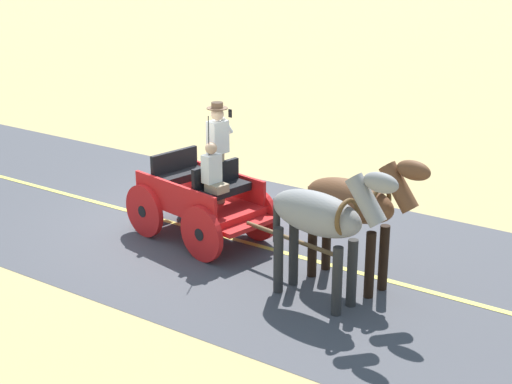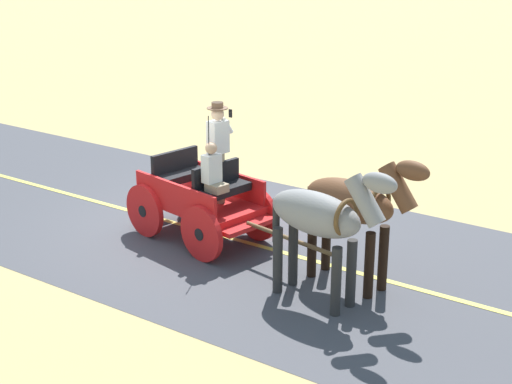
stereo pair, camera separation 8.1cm
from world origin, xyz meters
name	(u,v)px [view 1 (the left image)]	position (x,y,z in m)	size (l,w,h in m)	color
ground_plane	(185,226)	(0.00, 0.00, 0.00)	(200.00, 200.00, 0.00)	tan
road_surface	(185,226)	(0.00, 0.00, 0.00)	(6.20, 160.00, 0.01)	#424247
road_centre_stripe	(185,226)	(0.00, 0.00, 0.01)	(0.12, 160.00, 0.00)	#DBCC4C
horse_drawn_carriage	(203,196)	(0.27, 0.67, 0.82)	(1.83, 4.51, 2.50)	red
horse_near_side	(355,205)	(0.43, 3.72, 1.32)	(0.78, 2.15, 2.21)	brown
horse_off_side	(322,218)	(1.20, 3.57, 1.32)	(0.76, 2.15, 2.21)	gray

